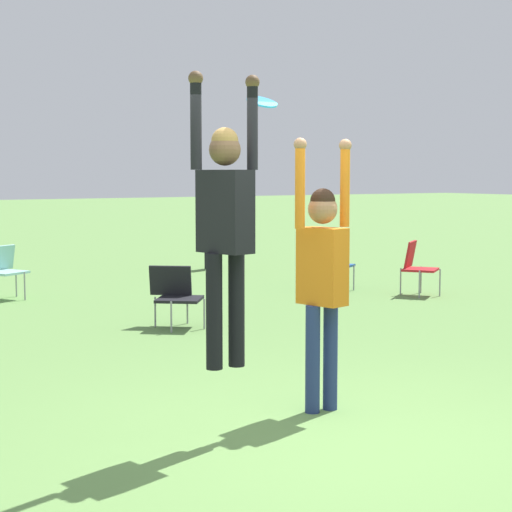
{
  "coord_description": "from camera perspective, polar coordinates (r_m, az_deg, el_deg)",
  "views": [
    {
      "loc": [
        -3.64,
        -4.97,
        1.95
      ],
      "look_at": [
        -0.06,
        0.78,
        1.3
      ],
      "focal_mm": 60.0,
      "sensor_mm": 36.0,
      "label": 1
    }
  ],
  "objects": [
    {
      "name": "camping_chair_1",
      "position": [
        13.93,
        -16.47,
        -0.73
      ],
      "size": [
        0.72,
        0.78,
        0.83
      ],
      "rotation": [
        0.0,
        0.0,
        3.64
      ],
      "color": "gray",
      "rests_on": "ground_plane"
    },
    {
      "name": "person_jumping",
      "position": [
        6.14,
        -2.08,
        2.85
      ],
      "size": [
        0.57,
        0.45,
        2.12
      ],
      "rotation": [
        0.0,
        0.0,
        1.81
      ],
      "color": "black",
      "rests_on": "ground_plane"
    },
    {
      "name": "camping_chair_3",
      "position": [
        14.04,
        10.62,
        -0.5
      ],
      "size": [
        0.72,
        0.8,
        0.87
      ],
      "rotation": [
        0.0,
        0.0,
        3.78
      ],
      "color": "gray",
      "rests_on": "ground_plane"
    },
    {
      "name": "camping_chair_0",
      "position": [
        14.56,
        4.96,
        -0.21
      ],
      "size": [
        0.76,
        0.83,
        0.9
      ],
      "rotation": [
        0.0,
        0.0,
        3.68
      ],
      "color": "gray",
      "rests_on": "ground_plane"
    },
    {
      "name": "person_spectator_near",
      "position": [
        17.63,
        -3.01,
        2.24
      ],
      "size": [
        0.57,
        0.36,
        1.61
      ],
      "rotation": [
        0.0,
        0.0,
        -0.46
      ],
      "color": "black",
      "rests_on": "ground_plane"
    },
    {
      "name": "ground_plane",
      "position": [
        6.46,
        4.19,
        -12.1
      ],
      "size": [
        120.0,
        120.0,
        0.0
      ],
      "primitive_type": "plane",
      "color": "#608C47"
    },
    {
      "name": "camping_chair_2",
      "position": [
        10.97,
        -5.37,
        -2.43
      ],
      "size": [
        0.76,
        0.84,
        0.78
      ],
      "rotation": [
        0.0,
        0.0,
        2.47
      ],
      "color": "gray",
      "rests_on": "ground_plane"
    },
    {
      "name": "person_defending",
      "position": [
        6.97,
        4.44,
        -0.74
      ],
      "size": [
        0.55,
        0.44,
        2.24
      ],
      "rotation": [
        0.0,
        0.0,
        -1.33
      ],
      "color": "navy",
      "rests_on": "ground_plane"
    },
    {
      "name": "frisbee",
      "position": [
        6.61,
        0.4,
        10.24
      ],
      "size": [
        0.24,
        0.23,
        0.11
      ],
      "color": "#2D9EDB"
    }
  ]
}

